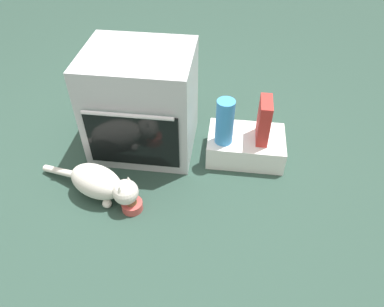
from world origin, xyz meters
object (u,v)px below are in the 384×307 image
object	(u,v)px
water_bottle	(225,122)
cereal_box	(264,121)
pantry_cabinet	(245,146)
food_bowl	(132,205)
oven	(142,103)
cat	(101,183)

from	to	relation	value
water_bottle	cereal_box	world-z (taller)	water_bottle
water_bottle	pantry_cabinet	bearing A→B (deg)	24.09
food_bowl	cereal_box	bearing A→B (deg)	36.37
cereal_box	food_bowl	bearing A→B (deg)	-143.63
water_bottle	oven	bearing A→B (deg)	169.13
food_bowl	water_bottle	bearing A→B (deg)	44.34
oven	pantry_cabinet	bearing A→B (deg)	-3.10
oven	cat	xyz separation A→B (m)	(-0.14, -0.50, -0.22)
cat	pantry_cabinet	bearing A→B (deg)	49.70
pantry_cabinet	food_bowl	bearing A→B (deg)	-139.49
pantry_cabinet	cat	size ratio (longest dim) A/B	0.73
food_bowl	cat	size ratio (longest dim) A/B	0.18
water_bottle	cereal_box	xyz separation A→B (m)	(0.24, 0.06, -0.01)
pantry_cabinet	cereal_box	world-z (taller)	cereal_box
pantry_cabinet	cereal_box	bearing A→B (deg)	-5.18
food_bowl	cereal_box	xyz separation A→B (m)	(0.72, 0.53, 0.27)
oven	water_bottle	xyz separation A→B (m)	(0.53, -0.10, -0.02)
oven	water_bottle	world-z (taller)	oven
food_bowl	oven	bearing A→B (deg)	94.70
food_bowl	water_bottle	xyz separation A→B (m)	(0.48, 0.47, 0.28)
pantry_cabinet	cat	distance (m)	0.94
food_bowl	cat	bearing A→B (deg)	160.03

